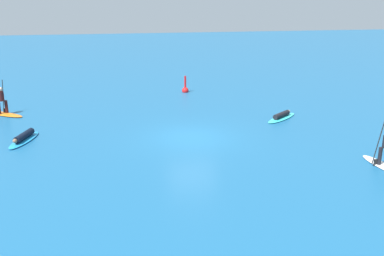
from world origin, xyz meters
TOP-DOWN VIEW (x-y plane):
  - ground_plane at (0.00, 0.00)m, footprint 120.00×120.00m
  - surfer_on_white_board at (7.40, -5.37)m, footprint 0.91×2.62m
  - surfer_on_orange_board at (-10.61, 6.32)m, footprint 2.87×2.36m
  - surfer_on_blue_board at (-8.47, 0.92)m, footprint 1.51×2.86m
  - surfer_on_teal_board at (5.87, 2.47)m, footprint 2.66×2.37m
  - marker_buoy at (1.40, 10.56)m, footprint 0.50×0.50m

SIDE VIEW (x-z plane):
  - ground_plane at x=0.00m, z-range 0.00..0.00m
  - surfer_on_teal_board at x=5.87m, z-range -0.06..0.34m
  - surfer_on_blue_board at x=-8.47m, z-range -0.06..0.38m
  - marker_buoy at x=1.40m, z-range -0.46..0.89m
  - surfer_on_orange_board at x=-10.61m, z-range -0.67..1.44m
  - surfer_on_white_board at x=7.40m, z-range -0.73..1.52m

